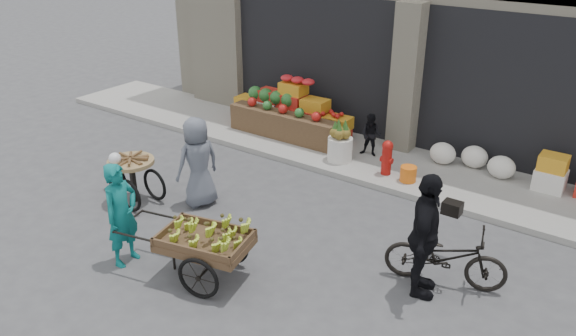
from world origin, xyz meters
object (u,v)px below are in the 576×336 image
Objects in this scene: bicycle at (446,257)px; tricycle_cart at (132,173)px; fire_hydrant at (387,156)px; orange_bucket at (408,174)px; seated_person at (371,135)px; banana_cart at (202,238)px; pineapple_bin at (340,149)px; cyclist at (425,236)px; vendor_grey at (198,162)px; vendor_woman at (122,214)px.

tricycle_cart is at bearing 81.93° from bicycle.
fire_hydrant is 2.22× the size of orange_bucket.
seated_person is 5.20m from banana_cart.
pineapple_bin is at bearing -133.69° from seated_person.
cyclist reaches higher than pineapple_bin.
cyclist reaches higher than vendor_grey.
vendor_woman is at bearing -175.84° from banana_cart.
seated_person is 0.40× the size of banana_cart.
cyclist reaches higher than bicycle.
fire_hydrant reaches higher than orange_bucket.
banana_cart is (-1.19, -4.50, 0.39)m from orange_bucket.
bicycle is at bearing -56.42° from orange_bucket.
cyclist is (1.53, -3.01, 0.65)m from orange_bucket.
vendor_woman is 0.96× the size of bicycle.
bicycle is at bearing -66.88° from vendor_woman.
orange_bucket is 0.17× the size of cyclist.
orange_bucket is at bearing -32.01° from vendor_woman.
cyclist is at bearing -63.62° from seated_person.
orange_bucket is 3.44m from cyclist.
pineapple_bin is 4.26m from tricycle_cart.
cyclist is (4.35, -0.15, 0.08)m from vendor_grey.
seated_person is at bearing 172.61° from vendor_grey.
bicycle is at bearing -43.54° from cyclist.
seated_person reaches higher than banana_cart.
cyclist is at bearing 16.05° from banana_cart.
pineapple_bin is 1.11m from fire_hydrant.
vendor_grey is (-1.61, -3.57, 0.25)m from seated_person.
tricycle_cart is at bearing -138.07° from orange_bucket.
pineapple_bin is at bearing 28.23° from cyclist.
fire_hydrant reaches higher than pineapple_bin.
cyclist is (5.42, 0.48, 0.36)m from tricycle_cart.
banana_cart reaches higher than pineapple_bin.
vendor_grey is at bearing -124.37° from seated_person.
vendor_woman is 0.98× the size of vendor_grey.
fire_hydrant is at bearing 16.63° from cyclist.
pineapple_bin is at bearing 177.40° from fire_hydrant.
fire_hydrant is 0.55m from orange_bucket.
vendor_grey reaches higher than banana_cart.
tricycle_cart is 0.86× the size of vendor_grey.
cyclist is (2.73, 1.49, 0.26)m from banana_cart.
orange_bucket is 4.68m from banana_cart.
vendor_grey is at bearing 71.10° from cyclist.
seated_person is 0.54× the size of bicycle.
banana_cart is at bearing -16.77° from tricycle_cart.
cyclist is (2.03, -3.06, 0.42)m from fire_hydrant.
cyclist reaches higher than banana_cart.
seated_person is (-0.70, 0.65, 0.08)m from fire_hydrant.
banana_cart is at bearing 101.71° from cyclist.
fire_hydrant is 5.31m from vendor_woman.
fire_hydrant is 0.49× the size of tricycle_cart.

